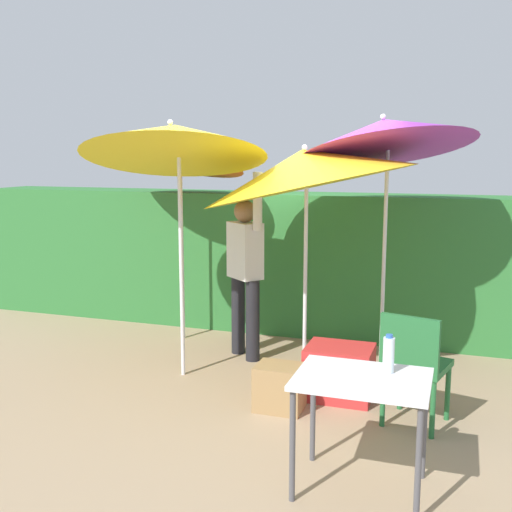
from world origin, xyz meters
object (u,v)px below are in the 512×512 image
Objects in this scene: umbrella_navy at (385,135)px; chair_plastic at (414,362)px; umbrella_yellow at (178,150)px; bottle_water at (389,354)px; umbrella_rainbow at (306,169)px; cooler_box at (339,372)px; folding_table at (362,391)px; crate_cardboard at (280,387)px; person_vendor at (245,267)px; umbrella_orange at (175,141)px.

umbrella_navy reaches higher than chair_plastic.
umbrella_yellow reaches higher than bottle_water.
bottle_water is at bearing -81.34° from umbrella_navy.
umbrella_rainbow is 0.93× the size of umbrella_yellow.
cooler_box is 0.69× the size of folding_table.
chair_plastic reaches higher than crate_cardboard.
bottle_water is (0.94, -0.87, 0.66)m from crate_cardboard.
umbrella_navy is 2.71m from folding_table.
person_vendor is 3.39× the size of cooler_box.
folding_table is at bearing -137.29° from bottle_water.
bottle_water is (0.32, -2.07, -1.38)m from umbrella_navy.
chair_plastic is (0.41, -1.19, -1.71)m from umbrella_navy.
person_vendor is (-1.33, -0.05, -1.28)m from umbrella_navy.
chair_plastic is 0.95m from bottle_water.
umbrella_orange is 4.61× the size of cooler_box.
crate_cardboard is (1.12, -0.46, -1.97)m from umbrella_orange.
cooler_box is 1.50m from folding_table.
umbrella_yellow is 3.79m from folding_table.
person_vendor is at bearing -177.76° from umbrella_navy.
umbrella_rainbow is at bearing 119.24° from bottle_water.
person_vendor reaches higher than cooler_box.
umbrella_rainbow is at bearing 91.76° from crate_cardboard.
bottle_water is (1.65, -2.02, -0.09)m from person_vendor.
umbrella_rainbow reaches higher than cooler_box.
crate_cardboard is at bearing -88.24° from umbrella_rainbow.
person_vendor reaches higher than bottle_water.
umbrella_navy is at bearing 94.65° from folding_table.
umbrella_orange is 0.98× the size of umbrella_navy.
bottle_water is (0.14, 0.13, 0.20)m from folding_table.
cooler_box is (2.02, -1.15, -1.87)m from umbrella_yellow.
umbrella_orange reaches higher than person_vendor.
umbrella_navy is 10.91× the size of bottle_water.
cooler_box is at bearing -105.19° from umbrella_navy.
umbrella_navy is 2.16m from cooler_box.
folding_table is (0.18, -2.20, -1.58)m from umbrella_navy.
umbrella_rainbow is 1.23m from person_vendor.
umbrella_yellow is 1.32× the size of person_vendor.
umbrella_rainbow is at bearing 114.13° from folding_table.
umbrella_navy is (1.74, 0.75, 0.06)m from umbrella_orange.
folding_table is at bearing -73.99° from cooler_box.
umbrella_orange is at bearing -156.87° from umbrella_navy.
umbrella_yellow is at bearing 136.22° from crate_cardboard.
bottle_water is at bearing -50.74° from person_vendor.
person_vendor is 1.55m from crate_cardboard.
umbrella_rainbow is 1.73m from umbrella_yellow.
umbrella_orange is 2.75m from chair_plastic.
chair_plastic is 1.05m from folding_table.
umbrella_rainbow is 0.88× the size of umbrella_navy.
umbrella_orange is at bearing 168.43° from chair_plastic.
umbrella_rainbow is at bearing -152.73° from umbrella_navy.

